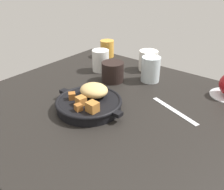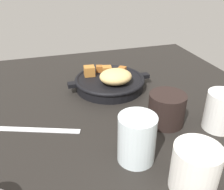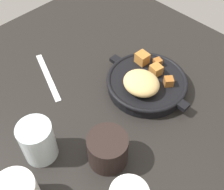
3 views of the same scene
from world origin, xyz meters
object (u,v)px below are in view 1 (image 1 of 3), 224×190
object	(u,v)px
butter_knife	(174,110)
ceramic_mug_white	(148,60)
water_glass_tall	(151,69)
coffee_mug_dark	(113,72)
white_creamer_pitcher	(101,60)
cast_iron_skillet	(90,102)
juice_glass_amber	(107,49)

from	to	relation	value
butter_knife	ceramic_mug_white	distance (cm)	35.73
butter_knife	water_glass_tall	xyz separation A→B (cm)	(-18.38, 15.40, 4.81)
coffee_mug_dark	white_creamer_pitcher	bearing A→B (deg)	153.79
butter_knife	ceramic_mug_white	bearing A→B (deg)	155.60
cast_iron_skillet	white_creamer_pitcher	xyz separation A→B (cm)	(-18.67, 27.18, 2.08)
butter_knife	water_glass_tall	size ratio (longest dim) A/B	1.97
white_creamer_pitcher	ceramic_mug_white	bearing A→B (deg)	41.14
cast_iron_skillet	ceramic_mug_white	size ratio (longest dim) A/B	2.99
coffee_mug_dark	ceramic_mug_white	size ratio (longest dim) A/B	1.02
cast_iron_skillet	coffee_mug_dark	xyz separation A→B (cm)	(-7.66, 21.76, 1.38)
butter_knife	coffee_mug_dark	world-z (taller)	coffee_mug_dark
cast_iron_skillet	ceramic_mug_white	xyz separation A→B (cm)	(-2.88, 40.97, 1.77)
cast_iron_skillet	butter_knife	xyz separation A→B (cm)	(22.33, 16.00, -2.38)
juice_glass_amber	coffee_mug_dark	distance (cm)	30.07
butter_knife	white_creamer_pitcher	xyz separation A→B (cm)	(-41.00, 11.18, 4.47)
butter_knife	ceramic_mug_white	xyz separation A→B (cm)	(-25.21, 24.97, 4.15)
butter_knife	coffee_mug_dark	bearing A→B (deg)	-170.54
white_creamer_pitcher	juice_glass_amber	xyz separation A→B (cm)	(-9.78, 16.31, -0.55)
butter_knife	cast_iron_skillet	bearing A→B (deg)	-124.04
cast_iron_skillet	juice_glass_amber	bearing A→B (deg)	123.19
juice_glass_amber	ceramic_mug_white	distance (cm)	25.70
juice_glass_amber	water_glass_tall	world-z (taller)	water_glass_tall
cast_iron_skillet	ceramic_mug_white	world-z (taller)	ceramic_mug_white
coffee_mug_dark	juice_glass_amber	bearing A→B (deg)	133.74
white_creamer_pitcher	water_glass_tall	size ratio (longest dim) A/B	0.93
butter_knife	coffee_mug_dark	xyz separation A→B (cm)	(-29.99, 5.76, 3.76)
cast_iron_skillet	butter_knife	distance (cm)	27.57
butter_knife	water_glass_tall	world-z (taller)	water_glass_tall
ceramic_mug_white	white_creamer_pitcher	bearing A→B (deg)	-138.86
juice_glass_amber	ceramic_mug_white	bearing A→B (deg)	-5.62
cast_iron_skillet	water_glass_tall	size ratio (longest dim) A/B	2.59
butter_knife	ceramic_mug_white	size ratio (longest dim) A/B	2.26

